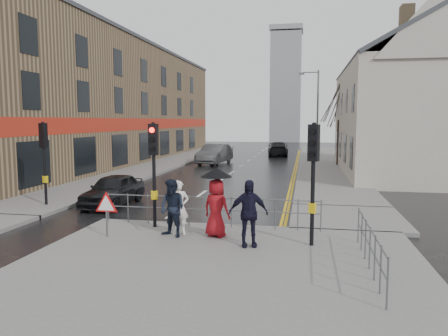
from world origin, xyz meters
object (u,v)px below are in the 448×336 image
at_px(car_parked, 113,190).
at_px(car_mid, 215,154).
at_px(pedestrian_b, 172,208).
at_px(pedestrian_d, 248,213).
at_px(pedestrian_with_umbrella, 216,199).
at_px(pedestrian_a, 179,208).

height_order(car_parked, car_mid, car_mid).
bearing_deg(pedestrian_b, pedestrian_d, 10.89).
relative_size(pedestrian_d, car_mid, 0.37).
bearing_deg(pedestrian_d, pedestrian_with_umbrella, 126.25).
height_order(pedestrian_a, pedestrian_b, pedestrian_b).
height_order(pedestrian_a, pedestrian_with_umbrella, pedestrian_with_umbrella).
xyz_separation_m(pedestrian_a, pedestrian_d, (2.23, -0.88, 0.10)).
relative_size(pedestrian_a, pedestrian_d, 0.89).
distance_m(car_parked, car_mid, 18.19).
distance_m(pedestrian_b, car_mid, 23.30).
bearing_deg(pedestrian_with_umbrella, car_mid, 101.98).
bearing_deg(pedestrian_d, car_mid, 88.22).
relative_size(pedestrian_d, car_parked, 0.48).
height_order(pedestrian_b, pedestrian_with_umbrella, pedestrian_with_umbrella).
height_order(pedestrian_with_umbrella, car_mid, pedestrian_with_umbrella).
height_order(pedestrian_b, pedestrian_d, pedestrian_d).
distance_m(pedestrian_b, pedestrian_with_umbrella, 1.33).
distance_m(pedestrian_a, pedestrian_with_umbrella, 1.20).
relative_size(pedestrian_b, car_parked, 0.44).
bearing_deg(car_parked, car_mid, 89.60).
height_order(pedestrian_a, car_parked, pedestrian_a).
distance_m(pedestrian_d, car_mid, 24.32).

